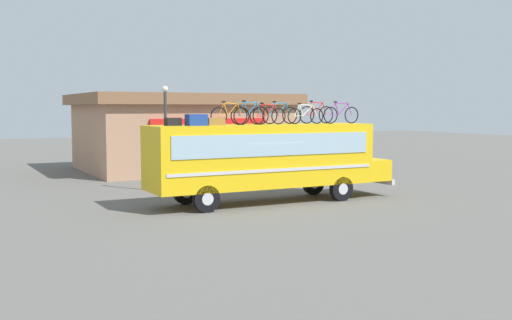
{
  "coord_description": "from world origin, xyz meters",
  "views": [
    {
      "loc": [
        -11.48,
        -21.47,
        3.81
      ],
      "look_at": [
        -0.26,
        0.0,
        1.75
      ],
      "focal_mm": 42.65,
      "sensor_mm": 36.0,
      "label": 1
    }
  ],
  "objects_px": {
    "luggage_bag_3": "(216,122)",
    "rooftop_bicycle_5": "(306,115)",
    "bus": "(266,157)",
    "rooftop_bicycle_1": "(230,115)",
    "luggage_bag_2": "(196,120)",
    "rooftop_bicycle_7": "(341,114)",
    "rooftop_bicycle_6": "(316,114)",
    "rooftop_bicycle_2": "(250,115)",
    "rooftop_bicycle_4": "(280,114)",
    "luggage_bag_1": "(173,122)",
    "street_lamp": "(166,131)",
    "rooftop_bicycle_3": "(268,115)"
  },
  "relations": [
    {
      "from": "luggage_bag_1",
      "to": "luggage_bag_3",
      "type": "relative_size",
      "value": 0.82
    },
    {
      "from": "luggage_bag_1",
      "to": "rooftop_bicycle_7",
      "type": "xyz_separation_m",
      "value": [
        7.38,
        -0.34,
        0.24
      ]
    },
    {
      "from": "bus",
      "to": "rooftop_bicycle_2",
      "type": "distance_m",
      "value": 1.91
    },
    {
      "from": "bus",
      "to": "luggage_bag_2",
      "type": "relative_size",
      "value": 14.38
    },
    {
      "from": "rooftop_bicycle_1",
      "to": "rooftop_bicycle_7",
      "type": "relative_size",
      "value": 0.93
    },
    {
      "from": "luggage_bag_3",
      "to": "bus",
      "type": "bearing_deg",
      "value": 6.0
    },
    {
      "from": "rooftop_bicycle_1",
      "to": "rooftop_bicycle_6",
      "type": "distance_m",
      "value": 4.33
    },
    {
      "from": "bus",
      "to": "rooftop_bicycle_6",
      "type": "bearing_deg",
      "value": 6.12
    },
    {
      "from": "luggage_bag_2",
      "to": "street_lamp",
      "type": "height_order",
      "value": "street_lamp"
    },
    {
      "from": "luggage_bag_2",
      "to": "rooftop_bicycle_7",
      "type": "height_order",
      "value": "rooftop_bicycle_7"
    },
    {
      "from": "street_lamp",
      "to": "rooftop_bicycle_3",
      "type": "bearing_deg",
      "value": -63.03
    },
    {
      "from": "luggage_bag_2",
      "to": "rooftop_bicycle_7",
      "type": "relative_size",
      "value": 0.41
    },
    {
      "from": "luggage_bag_1",
      "to": "rooftop_bicycle_2",
      "type": "relative_size",
      "value": 0.33
    },
    {
      "from": "rooftop_bicycle_3",
      "to": "rooftop_bicycle_7",
      "type": "relative_size",
      "value": 0.91
    },
    {
      "from": "rooftop_bicycle_6",
      "to": "street_lamp",
      "type": "bearing_deg",
      "value": 138.24
    },
    {
      "from": "luggage_bag_2",
      "to": "luggage_bag_3",
      "type": "relative_size",
      "value": 1.09
    },
    {
      "from": "bus",
      "to": "luggage_bag_2",
      "type": "xyz_separation_m",
      "value": [
        -3.17,
        -0.36,
        1.51
      ]
    },
    {
      "from": "luggage_bag_3",
      "to": "street_lamp",
      "type": "height_order",
      "value": "street_lamp"
    },
    {
      "from": "rooftop_bicycle_2",
      "to": "rooftop_bicycle_3",
      "type": "bearing_deg",
      "value": 3.32
    },
    {
      "from": "bus",
      "to": "rooftop_bicycle_1",
      "type": "bearing_deg",
      "value": -171.76
    },
    {
      "from": "bus",
      "to": "rooftop_bicycle_6",
      "type": "distance_m",
      "value": 3.09
    },
    {
      "from": "luggage_bag_1",
      "to": "rooftop_bicycle_1",
      "type": "bearing_deg",
      "value": -6.86
    },
    {
      "from": "rooftop_bicycle_6",
      "to": "luggage_bag_2",
      "type": "bearing_deg",
      "value": -173.73
    },
    {
      "from": "street_lamp",
      "to": "luggage_bag_2",
      "type": "bearing_deg",
      "value": -96.56
    },
    {
      "from": "rooftop_bicycle_1",
      "to": "rooftop_bicycle_2",
      "type": "relative_size",
      "value": 0.99
    },
    {
      "from": "rooftop_bicycle_3",
      "to": "rooftop_bicycle_5",
      "type": "height_order",
      "value": "rooftop_bicycle_3"
    },
    {
      "from": "rooftop_bicycle_7",
      "to": "luggage_bag_2",
      "type": "bearing_deg",
      "value": -179.69
    },
    {
      "from": "luggage_bag_3",
      "to": "rooftop_bicycle_5",
      "type": "bearing_deg",
      "value": 0.44
    },
    {
      "from": "rooftop_bicycle_4",
      "to": "rooftop_bicycle_3",
      "type": "bearing_deg",
      "value": -150.02
    },
    {
      "from": "rooftop_bicycle_7",
      "to": "rooftop_bicycle_4",
      "type": "bearing_deg",
      "value": 166.11
    },
    {
      "from": "luggage_bag_3",
      "to": "rooftop_bicycle_6",
      "type": "relative_size",
      "value": 0.4
    },
    {
      "from": "luggage_bag_1",
      "to": "luggage_bag_2",
      "type": "xyz_separation_m",
      "value": [
        0.79,
        -0.37,
        0.07
      ]
    },
    {
      "from": "rooftop_bicycle_1",
      "to": "street_lamp",
      "type": "xyz_separation_m",
      "value": [
        -0.84,
        5.11,
        -0.77
      ]
    },
    {
      "from": "rooftop_bicycle_4",
      "to": "rooftop_bicycle_7",
      "type": "xyz_separation_m",
      "value": [
        2.62,
        -0.65,
        0.0
      ]
    },
    {
      "from": "bus",
      "to": "luggage_bag_3",
      "type": "bearing_deg",
      "value": -174.0
    },
    {
      "from": "rooftop_bicycle_1",
      "to": "rooftop_bicycle_7",
      "type": "height_order",
      "value": "rooftop_bicycle_7"
    },
    {
      "from": "bus",
      "to": "rooftop_bicycle_1",
      "type": "relative_size",
      "value": 6.37
    },
    {
      "from": "rooftop_bicycle_5",
      "to": "rooftop_bicycle_2",
      "type": "bearing_deg",
      "value": 179.55
    },
    {
      "from": "bus",
      "to": "rooftop_bicycle_5",
      "type": "xyz_separation_m",
      "value": [
        1.72,
        -0.22,
        1.66
      ]
    },
    {
      "from": "luggage_bag_2",
      "to": "rooftop_bicycle_6",
      "type": "height_order",
      "value": "rooftop_bicycle_6"
    },
    {
      "from": "luggage_bag_3",
      "to": "rooftop_bicycle_1",
      "type": "xyz_separation_m",
      "value": [
        0.62,
        -0.0,
        0.24
      ]
    },
    {
      "from": "rooftop_bicycle_4",
      "to": "rooftop_bicycle_5",
      "type": "xyz_separation_m",
      "value": [
        0.92,
        -0.54,
        -0.03
      ]
    },
    {
      "from": "rooftop_bicycle_3",
      "to": "rooftop_bicycle_6",
      "type": "bearing_deg",
      "value": 9.27
    },
    {
      "from": "rooftop_bicycle_6",
      "to": "street_lamp",
      "type": "distance_m",
      "value": 6.93
    },
    {
      "from": "rooftop_bicycle_7",
      "to": "luggage_bag_3",
      "type": "bearing_deg",
      "value": 179.27
    },
    {
      "from": "bus",
      "to": "luggage_bag_2",
      "type": "distance_m",
      "value": 3.53
    },
    {
      "from": "rooftop_bicycle_2",
      "to": "rooftop_bicycle_5",
      "type": "height_order",
      "value": "rooftop_bicycle_2"
    },
    {
      "from": "bus",
      "to": "rooftop_bicycle_7",
      "type": "bearing_deg",
      "value": -5.35
    },
    {
      "from": "rooftop_bicycle_3",
      "to": "luggage_bag_2",
      "type": "bearing_deg",
      "value": -176.22
    },
    {
      "from": "luggage_bag_3",
      "to": "rooftop_bicycle_1",
      "type": "relative_size",
      "value": 0.41
    }
  ]
}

